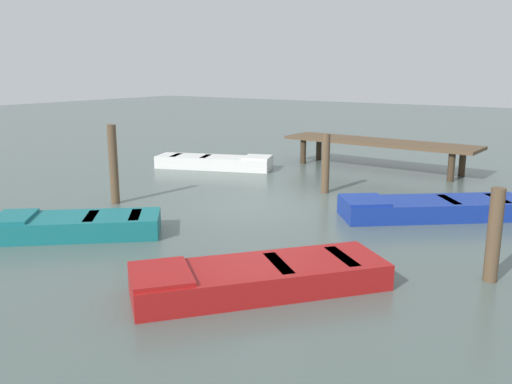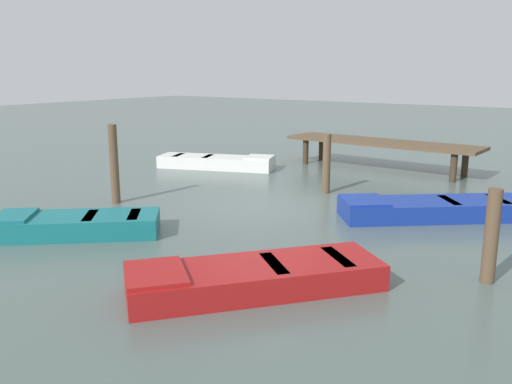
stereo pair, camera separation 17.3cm
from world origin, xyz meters
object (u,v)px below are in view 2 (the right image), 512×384
object	(u,v)px
mooring_piling_near_right	(491,236)
rowboat_teal	(77,224)
rowboat_red	(254,277)
rowboat_white	(217,162)
rowboat_blue	(433,208)
dock_segment	(381,144)
mooring_piling_mid_right	(114,164)
mooring_piling_far_left	(326,164)

from	to	relation	value
mooring_piling_near_right	rowboat_teal	bearing A→B (deg)	-164.14
rowboat_teal	rowboat_red	xyz separation A→B (m)	(4.49, -0.26, -0.00)
rowboat_white	rowboat_blue	distance (m)	8.09
dock_segment	mooring_piling_mid_right	world-z (taller)	mooring_piling_mid_right
rowboat_blue	mooring_piling_far_left	bearing A→B (deg)	-54.29
rowboat_red	mooring_piling_mid_right	distance (m)	6.46
rowboat_blue	mooring_piling_near_right	world-z (taller)	mooring_piling_near_right
mooring_piling_near_right	rowboat_blue	bearing A→B (deg)	119.30
rowboat_white	mooring_piling_mid_right	distance (m)	5.31
rowboat_white	mooring_piling_near_right	xyz separation A→B (m)	(9.66, -5.33, 0.53)
rowboat_teal	rowboat_blue	distance (m)	7.64
rowboat_teal	mooring_piling_far_left	distance (m)	6.63
mooring_piling_mid_right	rowboat_white	bearing A→B (deg)	100.32
rowboat_white	mooring_piling_near_right	distance (m)	11.05
rowboat_teal	rowboat_red	distance (m)	4.49
rowboat_white	mooring_piling_mid_right	world-z (taller)	mooring_piling_mid_right
rowboat_blue	rowboat_teal	bearing A→B (deg)	5.07
rowboat_teal	rowboat_white	distance (m)	7.77
mooring_piling_mid_right	rowboat_blue	bearing A→B (deg)	24.30
rowboat_red	mooring_piling_mid_right	bearing A→B (deg)	-73.57
rowboat_blue	mooring_piling_far_left	world-z (taller)	mooring_piling_far_left
rowboat_red	mooring_piling_far_left	bearing A→B (deg)	-122.29
mooring_piling_mid_right	dock_segment	bearing A→B (deg)	65.71
rowboat_teal	mooring_piling_near_right	xyz separation A→B (m)	(7.30, 2.07, 0.53)
dock_segment	rowboat_red	bearing A→B (deg)	-74.66
dock_segment	rowboat_teal	distance (m)	10.53
mooring_piling_mid_right	mooring_piling_far_left	bearing A→B (deg)	46.32
mooring_piling_far_left	rowboat_blue	bearing A→B (deg)	-15.01
rowboat_white	rowboat_blue	size ratio (longest dim) A/B	0.99
rowboat_white	mooring_piling_far_left	bearing A→B (deg)	-34.89
dock_segment	rowboat_blue	distance (m)	5.95
rowboat_blue	rowboat_red	bearing A→B (deg)	40.80
mooring_piling_far_left	rowboat_red	bearing A→B (deg)	-71.62
mooring_piling_near_right	mooring_piling_mid_right	bearing A→B (deg)	178.94
dock_segment	mooring_piling_mid_right	distance (m)	8.83
rowboat_blue	mooring_piling_mid_right	xyz separation A→B (m)	(-6.89, -3.11, 0.76)
dock_segment	mooring_piling_near_right	distance (m)	9.66
rowboat_red	rowboat_white	world-z (taller)	same
dock_segment	mooring_piling_near_right	size ratio (longest dim) A/B	4.35
rowboat_red	mooring_piling_mid_right	xyz separation A→B (m)	(-5.91, 2.49, 0.76)
dock_segment	rowboat_teal	bearing A→B (deg)	-98.97
mooring_piling_mid_right	rowboat_teal	bearing A→B (deg)	-57.54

